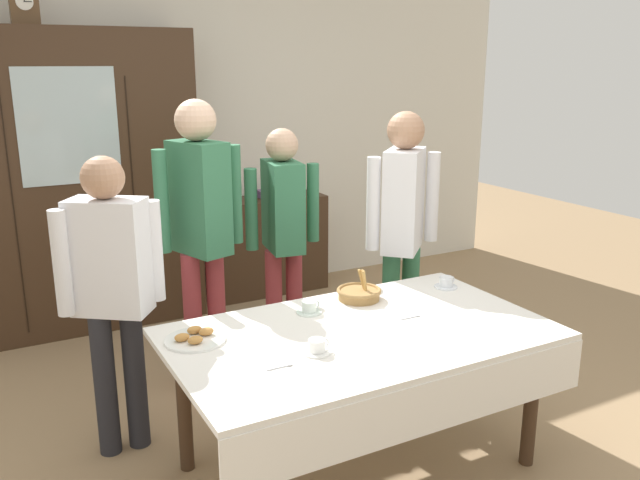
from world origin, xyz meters
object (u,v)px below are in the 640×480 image
at_px(spoon_front_edge, 413,317).
at_px(bread_basket, 359,293).
at_px(tea_cup_front_edge, 309,308).
at_px(dining_table, 364,351).
at_px(spoon_mid_left, 284,366).
at_px(mantel_clock, 24,7).
at_px(bookshelf_low, 267,245).
at_px(wall_cabinet, 70,185).
at_px(person_behind_table_right, 112,280).
at_px(book_stack, 266,194).
at_px(person_by_cabinet, 283,224).
at_px(person_near_right_end, 403,219).
at_px(tea_cup_mid_left, 317,347).
at_px(person_beside_shelf, 200,217).
at_px(pastry_plate, 195,338).
at_px(tea_cup_back_edge, 446,283).

bearing_deg(spoon_front_edge, bread_basket, 106.14).
bearing_deg(tea_cup_front_edge, dining_table, -73.28).
height_order(bread_basket, spoon_mid_left, bread_basket).
relative_size(mantel_clock, bookshelf_low, 0.24).
bearing_deg(mantel_clock, wall_cabinet, 0.22).
xyz_separation_m(mantel_clock, person_behind_table_right, (0.08, -1.84, -1.38)).
height_order(book_stack, person_by_cabinet, person_by_cabinet).
distance_m(tea_cup_front_edge, person_near_right_end, 1.02).
distance_m(tea_cup_front_edge, person_behind_table_right, 0.98).
xyz_separation_m(tea_cup_mid_left, person_beside_shelf, (-0.09, 1.28, 0.33)).
height_order(person_beside_shelf, person_by_cabinet, person_beside_shelf).
height_order(mantel_clock, spoon_mid_left, mantel_clock).
relative_size(book_stack, bread_basket, 0.78).
xyz_separation_m(mantel_clock, bookshelf_low, (1.74, 0.05, -1.89)).
xyz_separation_m(wall_cabinet, mantel_clock, (-0.17, -0.00, 1.22)).
height_order(dining_table, mantel_clock, mantel_clock).
relative_size(mantel_clock, person_behind_table_right, 0.16).
distance_m(mantel_clock, spoon_mid_left, 3.21).
distance_m(tea_cup_mid_left, person_near_right_end, 1.41).
xyz_separation_m(pastry_plate, person_behind_table_right, (-0.26, 0.46, 0.19)).
distance_m(person_behind_table_right, person_by_cabinet, 1.35).
height_order(mantel_clock, spoon_front_edge, mantel_clock).
bearing_deg(tea_cup_mid_left, tea_cup_front_edge, 66.65).
height_order(tea_cup_back_edge, tea_cup_front_edge, same).
relative_size(dining_table, person_beside_shelf, 1.02).
bearing_deg(bookshelf_low, pastry_plate, -120.73).
xyz_separation_m(pastry_plate, person_near_right_end, (1.50, 0.51, 0.28)).
bearing_deg(tea_cup_back_edge, pastry_plate, -178.46).
height_order(book_stack, person_near_right_end, person_near_right_end).
xyz_separation_m(person_behind_table_right, person_by_cabinet, (1.21, 0.60, 0.01)).
bearing_deg(spoon_front_edge, person_near_right_end, 58.63).
distance_m(spoon_mid_left, person_behind_table_right, 1.04).
distance_m(bookshelf_low, pastry_plate, 2.75).
bearing_deg(spoon_front_edge, person_behind_table_right, 151.96).
bearing_deg(person_by_cabinet, bread_basket, -90.04).
xyz_separation_m(pastry_plate, person_beside_shelf, (0.34, 0.91, 0.34)).
bearing_deg(wall_cabinet, pastry_plate, -85.66).
xyz_separation_m(wall_cabinet, person_by_cabinet, (1.12, -1.24, -0.16)).
distance_m(wall_cabinet, pastry_plate, 2.33).
xyz_separation_m(dining_table, person_beside_shelf, (-0.38, 1.20, 0.44)).
distance_m(tea_cup_mid_left, spoon_front_edge, 0.63).
height_order(tea_cup_front_edge, bread_basket, bread_basket).
xyz_separation_m(book_stack, person_by_cabinet, (-0.45, -1.29, 0.07)).
xyz_separation_m(bread_basket, person_behind_table_right, (-1.21, 0.35, 0.16)).
relative_size(dining_table, person_near_right_end, 1.07).
bearing_deg(tea_cup_back_edge, mantel_clock, 128.99).
bearing_deg(person_behind_table_right, tea_cup_back_edge, -13.49).
xyz_separation_m(dining_table, tea_cup_back_edge, (0.75, 0.33, 0.12)).
distance_m(spoon_mid_left, person_beside_shelf, 1.39).
distance_m(tea_cup_mid_left, spoon_mid_left, 0.20).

